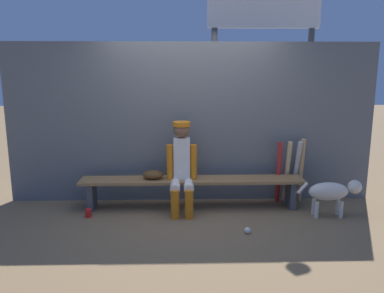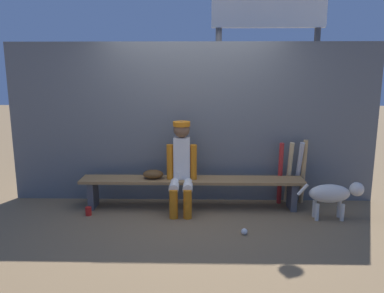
% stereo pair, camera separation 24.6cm
% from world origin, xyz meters
% --- Properties ---
extents(ground_plane, '(30.00, 30.00, 0.00)m').
position_xyz_m(ground_plane, '(0.00, 0.00, 0.00)').
color(ground_plane, brown).
extents(chainlink_fence, '(5.23, 0.03, 2.26)m').
position_xyz_m(chainlink_fence, '(0.00, 0.36, 1.13)').
color(chainlink_fence, '#595E63').
rests_on(chainlink_fence, ground_plane).
extents(dugout_bench, '(3.05, 0.36, 0.42)m').
position_xyz_m(dugout_bench, '(0.00, 0.00, 0.34)').
color(dugout_bench, olive).
rests_on(dugout_bench, ground_plane).
extents(player_seated, '(0.41, 0.55, 1.21)m').
position_xyz_m(player_seated, '(-0.14, -0.10, 0.65)').
color(player_seated, silver).
rests_on(player_seated, ground_plane).
extents(baseball_glove, '(0.28, 0.20, 0.12)m').
position_xyz_m(baseball_glove, '(-0.53, 0.00, 0.48)').
color(baseball_glove, '#593819').
rests_on(baseball_glove, dugout_bench).
extents(bat_aluminum_red, '(0.08, 0.13, 0.89)m').
position_xyz_m(bat_aluminum_red, '(1.24, 0.19, 0.45)').
color(bat_aluminum_red, '#B22323').
rests_on(bat_aluminum_red, ground_plane).
extents(bat_wood_natural, '(0.09, 0.21, 0.90)m').
position_xyz_m(bat_wood_natural, '(1.37, 0.22, 0.45)').
color(bat_wood_natural, tan).
rests_on(bat_wood_natural, ground_plane).
extents(bat_aluminum_silver, '(0.09, 0.28, 0.91)m').
position_xyz_m(bat_aluminum_silver, '(1.50, 0.23, 0.45)').
color(bat_aluminum_silver, '#B7B7BC').
rests_on(bat_aluminum_silver, ground_plane).
extents(bat_wood_tan, '(0.07, 0.15, 0.93)m').
position_xyz_m(bat_wood_tan, '(1.57, 0.21, 0.47)').
color(bat_wood_tan, tan).
rests_on(bat_wood_tan, ground_plane).
extents(baseball, '(0.07, 0.07, 0.07)m').
position_xyz_m(baseball, '(0.63, -0.87, 0.04)').
color(baseball, white).
rests_on(baseball, ground_plane).
extents(cup_on_ground, '(0.08, 0.08, 0.11)m').
position_xyz_m(cup_on_ground, '(-1.36, -0.31, 0.06)').
color(cup_on_ground, red).
rests_on(cup_on_ground, ground_plane).
extents(cup_on_bench, '(0.08, 0.08, 0.11)m').
position_xyz_m(cup_on_bench, '(-0.18, -0.04, 0.48)').
color(cup_on_bench, silver).
rests_on(cup_on_bench, dugout_bench).
extents(scoreboard, '(2.10, 0.27, 3.70)m').
position_xyz_m(scoreboard, '(1.25, 1.38, 2.58)').
color(scoreboard, '#3F3F42').
rests_on(scoreboard, ground_plane).
extents(dog, '(0.84, 0.20, 0.49)m').
position_xyz_m(dog, '(1.82, -0.36, 0.34)').
color(dog, beige).
rests_on(dog, ground_plane).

